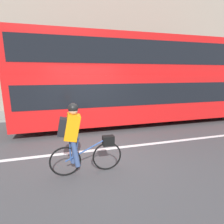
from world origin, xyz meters
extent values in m
plane|color=#424244|center=(0.00, 0.00, 0.00)|extent=(80.00, 80.00, 0.00)
cube|color=silver|center=(0.00, 0.18, 0.00)|extent=(50.00, 0.14, 0.01)
cube|color=gray|center=(0.00, 5.42, 0.05)|extent=(60.00, 2.32, 0.11)
cube|color=gray|center=(0.00, 6.73, 3.81)|extent=(60.00, 0.30, 7.62)
cylinder|color=black|center=(5.83, 2.71, 0.46)|extent=(0.92, 0.30, 0.92)
cylinder|color=black|center=(-0.60, 2.71, 0.46)|extent=(0.92, 0.30, 0.92)
cube|color=red|center=(2.62, 2.71, 1.21)|extent=(10.37, 2.47, 1.86)
cube|color=black|center=(2.62, 2.71, 1.43)|extent=(9.96, 2.49, 0.82)
cube|color=red|center=(2.62, 2.71, 2.89)|extent=(10.37, 2.37, 1.49)
cube|color=black|center=(2.62, 2.71, 2.96)|extent=(9.96, 2.39, 0.84)
torus|color=black|center=(0.14, -0.93, 0.34)|extent=(0.68, 0.04, 0.68)
torus|color=black|center=(-0.79, -0.93, 0.34)|extent=(0.68, 0.04, 0.68)
cylinder|color=#2D4C8C|center=(-0.33, -0.93, 0.56)|extent=(0.94, 0.03, 0.46)
cylinder|color=#2D4C8C|center=(-0.68, -0.93, 0.59)|extent=(0.03, 0.03, 0.50)
cube|color=black|center=(0.17, -0.93, 0.72)|extent=(0.26, 0.16, 0.22)
cube|color=orange|center=(-0.61, -0.93, 1.11)|extent=(0.37, 0.32, 0.58)
cube|color=black|center=(-0.81, -0.93, 1.13)|extent=(0.21, 0.26, 0.38)
cylinder|color=#384C7A|center=(-0.57, -0.84, 0.54)|extent=(0.21, 0.11, 0.61)
cylinder|color=#384C7A|center=(-0.57, -1.02, 0.54)|extent=(0.19, 0.11, 0.61)
sphere|color=tan|center=(-0.57, -0.93, 1.46)|extent=(0.19, 0.19, 0.19)
sphere|color=black|center=(-0.57, -0.93, 1.50)|extent=(0.21, 0.21, 0.21)
cylinder|color=#262628|center=(3.81, 5.31, 0.60)|extent=(0.52, 0.52, 0.99)
cylinder|color=#59595B|center=(-3.19, 5.31, 1.34)|extent=(0.07, 0.07, 2.47)
cube|color=red|center=(-3.19, 5.27, 2.35)|extent=(0.36, 0.02, 0.36)
camera|label=1|loc=(-0.73, -4.53, 2.20)|focal=28.00mm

